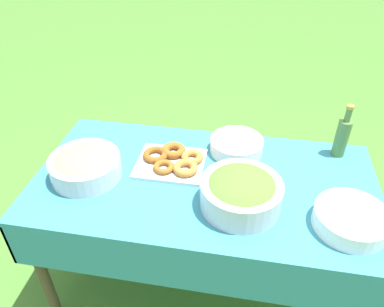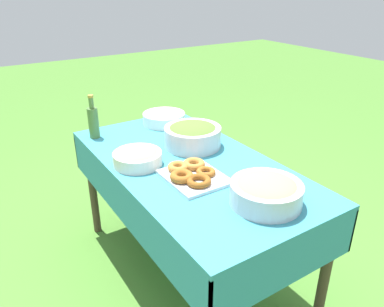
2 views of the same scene
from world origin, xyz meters
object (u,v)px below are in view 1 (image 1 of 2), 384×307
(salad_bowl, at_px, (241,192))
(olive_oil_bottle, at_px, (342,136))
(pasta_bowl, at_px, (237,144))
(plate_stack, at_px, (351,219))
(bread_bowl, at_px, (85,165))
(donut_platter, at_px, (173,161))

(salad_bowl, relative_size, olive_oil_bottle, 1.23)
(salad_bowl, relative_size, pasta_bowl, 1.28)
(plate_stack, distance_m, bread_bowl, 1.10)
(pasta_bowl, bearing_deg, bread_bowl, -154.92)
(pasta_bowl, relative_size, bread_bowl, 0.82)
(donut_platter, bearing_deg, pasta_bowl, 29.21)
(pasta_bowl, bearing_deg, olive_oil_bottle, 7.16)
(plate_stack, relative_size, olive_oil_bottle, 1.05)
(olive_oil_bottle, bearing_deg, salad_bowl, -135.45)
(salad_bowl, bearing_deg, olive_oil_bottle, 44.55)
(donut_platter, bearing_deg, salad_bowl, -33.23)
(plate_stack, bearing_deg, pasta_bowl, 138.35)
(donut_platter, height_order, plate_stack, plate_stack)
(pasta_bowl, height_order, donut_platter, pasta_bowl)
(donut_platter, distance_m, bread_bowl, 0.39)
(pasta_bowl, bearing_deg, salad_bowl, -83.04)
(pasta_bowl, height_order, bread_bowl, bread_bowl)
(plate_stack, height_order, olive_oil_bottle, olive_oil_bottle)
(pasta_bowl, bearing_deg, plate_stack, -41.65)
(donut_platter, xyz_separation_m, bread_bowl, (-0.36, -0.14, 0.04))
(pasta_bowl, relative_size, plate_stack, 0.91)
(bread_bowl, bearing_deg, pasta_bowl, 25.08)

